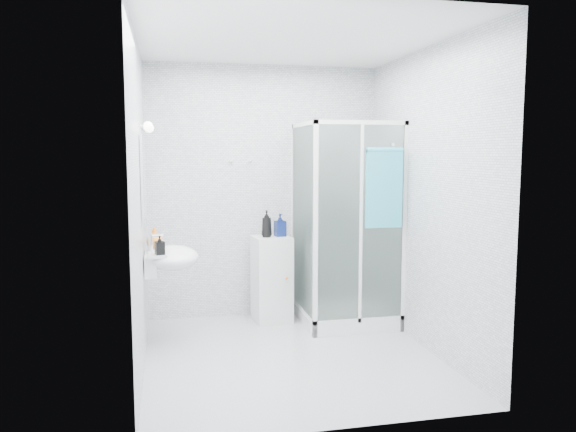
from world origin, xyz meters
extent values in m
cube|color=silver|center=(0.00, 0.00, 1.30)|extent=(2.40, 2.60, 2.60)
cube|color=#BABDBF|center=(0.00, 0.00, 0.00)|extent=(2.40, 2.60, 0.01)
cube|color=white|center=(0.00, 0.00, 2.60)|extent=(2.40, 2.60, 0.01)
cube|color=white|center=(0.75, 0.85, 0.06)|extent=(0.90, 0.90, 0.12)
cube|color=silver|center=(0.32, 0.85, 1.98)|extent=(0.04, 0.90, 0.04)
cube|color=silver|center=(0.75, 0.42, 1.98)|extent=(0.90, 0.04, 0.04)
cube|color=silver|center=(0.32, 0.42, 1.00)|extent=(0.04, 0.04, 2.00)
cube|color=white|center=(0.31, 0.85, 1.04)|extent=(0.02, 0.82, 1.84)
cube|color=white|center=(0.75, 0.41, 1.04)|extent=(0.82, 0.02, 1.84)
cube|color=silver|center=(0.75, 0.42, 1.04)|extent=(0.03, 0.04, 1.84)
cylinder|color=silver|center=(0.75, 1.24, 1.35)|extent=(0.02, 0.02, 1.00)
cylinder|color=silver|center=(0.75, 1.21, 1.82)|extent=(0.09, 0.05, 0.09)
cylinder|color=silver|center=(0.80, 1.27, 1.05)|extent=(0.12, 0.04, 0.12)
cylinder|color=silver|center=(1.03, 0.38, 1.78)|extent=(0.03, 0.05, 0.03)
cube|color=white|center=(-1.14, 0.45, 0.75)|extent=(0.10, 0.40, 0.18)
ellipsoid|color=white|center=(-0.96, 0.45, 0.80)|extent=(0.46, 0.56, 0.20)
cube|color=white|center=(-1.08, 0.45, 0.85)|extent=(0.16, 0.50, 0.02)
cylinder|color=silver|center=(-1.14, 0.45, 0.93)|extent=(0.04, 0.04, 0.16)
cylinder|color=silver|center=(-1.09, 0.45, 0.99)|extent=(0.12, 0.02, 0.02)
cube|color=white|center=(-1.19, 0.45, 1.50)|extent=(0.02, 0.60, 0.70)
cylinder|color=silver|center=(-1.17, 0.29, 1.92)|extent=(0.05, 0.04, 0.04)
sphere|color=white|center=(-1.13, 0.29, 1.92)|extent=(0.08, 0.08, 0.08)
cylinder|color=silver|center=(-1.17, 0.61, 1.92)|extent=(0.05, 0.04, 0.04)
sphere|color=white|center=(-1.13, 0.61, 1.92)|extent=(0.08, 0.08, 0.08)
cylinder|color=silver|center=(-0.35, 1.27, 1.62)|extent=(0.02, 0.04, 0.02)
sphere|color=silver|center=(-0.35, 1.25, 1.62)|extent=(0.03, 0.03, 0.03)
cylinder|color=silver|center=(-0.15, 1.27, 1.62)|extent=(0.02, 0.04, 0.02)
sphere|color=silver|center=(-0.15, 1.25, 1.62)|extent=(0.03, 0.03, 0.03)
cube|color=silver|center=(0.03, 1.03, 0.43)|extent=(0.39, 0.39, 0.87)
cube|color=silver|center=(0.03, 0.85, 0.43)|extent=(0.32, 0.04, 0.74)
sphere|color=orange|center=(0.14, 0.84, 0.48)|extent=(0.03, 0.03, 0.03)
cube|color=teal|center=(0.95, 0.36, 1.38)|extent=(0.34, 0.04, 0.71)
cylinder|color=teal|center=(0.95, 0.36, 1.73)|extent=(0.34, 0.05, 0.05)
imported|color=black|center=(-0.03, 1.00, 1.00)|extent=(0.11, 0.11, 0.27)
imported|color=#0D1A50|center=(0.12, 1.03, 0.98)|extent=(0.12, 0.12, 0.23)
imported|color=orange|center=(-1.11, 0.60, 0.95)|extent=(0.17, 0.17, 0.18)
imported|color=black|center=(-1.06, 0.26, 0.94)|extent=(0.09, 0.09, 0.16)
camera|label=1|loc=(-0.99, -4.46, 1.70)|focal=35.00mm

